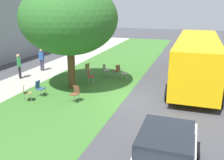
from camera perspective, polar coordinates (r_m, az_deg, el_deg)
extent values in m
plane|color=#424247|center=(13.66, 3.85, -4.34)|extent=(80.00, 80.00, 0.00)
cube|color=#3D752D|center=(14.74, -8.27, -2.85)|extent=(48.00, 6.00, 0.01)
cube|color=#ADA89E|center=(17.11, -21.57, -1.08)|extent=(48.00, 2.80, 0.01)
cylinder|color=brown|center=(15.27, -9.21, 3.28)|extent=(0.44, 0.44, 2.80)
ellipsoid|color=#2D6B28|center=(14.87, -9.72, 13.55)|extent=(5.57, 5.57, 4.12)
cube|color=olive|center=(13.96, -18.63, -2.84)|extent=(0.58, 0.58, 0.04)
cube|color=olive|center=(13.88, -19.46, -1.98)|extent=(0.36, 0.32, 0.40)
cylinder|color=gray|center=(13.87, -17.80, -3.90)|extent=(0.02, 0.02, 0.42)
cylinder|color=gray|center=(14.20, -17.89, -3.41)|extent=(0.02, 0.02, 0.42)
cylinder|color=gray|center=(13.86, -19.20, -4.04)|extent=(0.02, 0.02, 0.42)
cylinder|color=gray|center=(14.20, -19.26, -3.55)|extent=(0.02, 0.02, 0.42)
cube|color=#ADA393|center=(17.80, -1.28, 2.27)|extent=(0.58, 0.58, 0.04)
cube|color=#ADA393|center=(17.67, -1.82, 2.96)|extent=(0.35, 0.34, 0.40)
cylinder|color=gray|center=(17.77, -0.54, 1.49)|extent=(0.02, 0.02, 0.42)
cylinder|color=gray|center=(18.09, -1.03, 1.76)|extent=(0.02, 0.02, 0.42)
cylinder|color=gray|center=(17.64, -1.54, 1.36)|extent=(0.02, 0.02, 0.42)
cylinder|color=gray|center=(17.95, -2.01, 1.64)|extent=(0.02, 0.02, 0.42)
cube|color=#ADA393|center=(16.97, 2.79, 1.52)|extent=(0.50, 0.48, 0.04)
cube|color=#ADA393|center=(16.92, 2.19, 2.32)|extent=(0.41, 0.17, 0.40)
cylinder|color=gray|center=(16.85, 3.31, 0.59)|extent=(0.02, 0.02, 0.42)
cylinder|color=gray|center=(17.20, 3.38, 0.93)|extent=(0.02, 0.02, 0.42)
cylinder|color=gray|center=(16.87, 2.16, 0.62)|extent=(0.02, 0.02, 0.42)
cylinder|color=gray|center=(17.22, 2.25, 0.96)|extent=(0.02, 0.02, 0.42)
cube|color=brown|center=(13.22, -8.55, -3.21)|extent=(0.50, 0.52, 0.04)
cube|color=brown|center=(13.26, -8.06, -2.02)|extent=(0.20, 0.41, 0.40)
cylinder|color=gray|center=(13.30, -9.58, -4.18)|extent=(0.02, 0.02, 0.42)
cylinder|color=gray|center=(13.06, -8.45, -4.52)|extent=(0.02, 0.02, 0.42)
cylinder|color=gray|center=(13.53, -8.57, -3.77)|extent=(0.02, 0.02, 0.42)
cylinder|color=gray|center=(13.29, -7.44, -4.10)|extent=(0.02, 0.02, 0.42)
cube|color=olive|center=(17.93, -5.21, 2.31)|extent=(0.54, 0.52, 0.04)
cube|color=olive|center=(17.99, -5.64, 3.14)|extent=(0.40, 0.22, 0.40)
cylinder|color=gray|center=(17.75, -5.21, 1.39)|extent=(0.02, 0.02, 0.42)
cylinder|color=gray|center=(17.99, -4.41, 1.63)|extent=(0.02, 0.02, 0.42)
cylinder|color=gray|center=(17.98, -5.98, 1.58)|extent=(0.02, 0.02, 0.42)
cylinder|color=gray|center=(18.22, -5.18, 1.81)|extent=(0.02, 0.02, 0.42)
cube|color=brown|center=(17.61, 0.90, 2.11)|extent=(0.54, 0.53, 0.04)
cube|color=brown|center=(17.43, 1.35, 2.77)|extent=(0.40, 0.24, 0.40)
cylinder|color=gray|center=(17.90, 0.87, 1.60)|extent=(0.02, 0.02, 0.42)
cylinder|color=gray|center=(17.64, 0.10, 1.37)|extent=(0.02, 0.02, 0.42)
cylinder|color=gray|center=(17.69, 1.70, 1.41)|extent=(0.02, 0.02, 0.42)
cylinder|color=gray|center=(17.43, 0.93, 1.17)|extent=(0.02, 0.02, 0.42)
cube|color=#335184|center=(14.47, -15.86, -1.89)|extent=(0.43, 0.41, 0.04)
cube|color=#335184|center=(14.49, -16.54, -0.92)|extent=(0.40, 0.10, 0.40)
cylinder|color=gray|center=(14.31, -15.59, -3.05)|extent=(0.02, 0.02, 0.42)
cylinder|color=gray|center=(14.60, -14.85, -2.59)|extent=(0.02, 0.02, 0.42)
cylinder|color=gray|center=(14.49, -16.73, -2.90)|extent=(0.02, 0.02, 0.42)
cylinder|color=gray|center=(14.77, -15.98, -2.45)|extent=(0.02, 0.02, 0.42)
cube|color=#B7332D|center=(16.30, -4.80, 0.82)|extent=(0.56, 0.56, 0.04)
cube|color=#B7332D|center=(16.21, -5.46, 1.60)|extent=(0.39, 0.27, 0.40)
cylinder|color=gray|center=(16.21, -4.11, -0.09)|extent=(0.02, 0.02, 0.42)
cylinder|color=gray|center=(16.55, -4.27, 0.26)|extent=(0.02, 0.02, 0.42)
cylinder|color=gray|center=(16.17, -5.31, -0.16)|extent=(0.02, 0.02, 0.42)
cylinder|color=gray|center=(16.52, -5.44, 0.20)|extent=(0.02, 0.02, 0.42)
cube|color=silver|center=(7.69, 11.98, -17.28)|extent=(3.70, 1.64, 0.76)
cube|color=#1E232B|center=(7.21, 12.15, -13.65)|extent=(1.90, 1.44, 0.64)
cylinder|color=black|center=(9.16, 7.39, -13.75)|extent=(0.60, 0.18, 0.60)
cylinder|color=black|center=(9.06, 18.62, -14.96)|extent=(0.60, 0.18, 0.60)
cube|color=yellow|center=(16.99, 18.66, 4.79)|extent=(10.40, 2.44, 2.50)
cube|color=black|center=(17.06, 18.55, 3.64)|extent=(10.30, 2.46, 0.12)
cube|color=black|center=(16.84, 18.95, 7.78)|extent=(10.30, 2.46, 0.56)
cylinder|color=black|center=(21.17, 15.09, 4.18)|extent=(0.96, 0.28, 0.96)
cylinder|color=black|center=(21.19, 21.90, 3.54)|extent=(0.96, 0.28, 0.96)
cylinder|color=black|center=(13.48, 12.65, -2.86)|extent=(0.96, 0.28, 0.96)
cylinder|color=black|center=(13.50, 23.34, -3.85)|extent=(0.96, 0.28, 0.96)
cylinder|color=black|center=(18.48, -20.23, 1.71)|extent=(0.14, 0.14, 0.85)
cylinder|color=black|center=(18.30, -20.13, 1.58)|extent=(0.14, 0.14, 0.85)
cube|color=#338C4C|center=(18.22, -20.41, 3.84)|extent=(0.39, 0.40, 0.60)
sphere|color=tan|center=(18.14, -20.55, 5.16)|extent=(0.22, 0.22, 0.22)
cylinder|color=#3F3851|center=(19.96, -15.34, 3.24)|extent=(0.14, 0.14, 0.85)
cylinder|color=#3F3851|center=(20.06, -15.78, 3.27)|extent=(0.14, 0.14, 0.85)
cube|color=#2D59A5|center=(19.86, -15.73, 5.29)|extent=(0.21, 0.36, 0.60)
sphere|color=tan|center=(19.78, -15.83, 6.51)|extent=(0.22, 0.22, 0.22)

